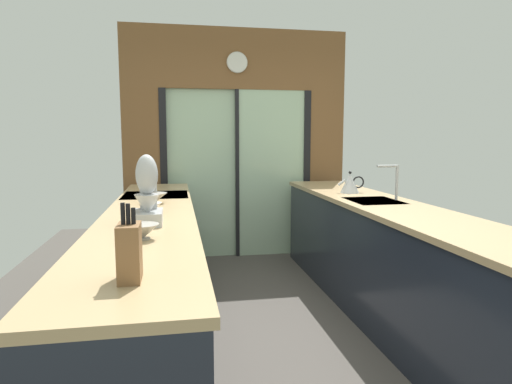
{
  "coord_description": "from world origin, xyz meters",
  "views": [
    {
      "loc": [
        -0.72,
        -2.82,
        1.44
      ],
      "look_at": [
        -0.05,
        0.84,
        0.98
      ],
      "focal_mm": 30.79,
      "sensor_mm": 36.0,
      "label": 1
    }
  ],
  "objects_px": {
    "oven_range": "(157,244)",
    "kettle": "(350,183)",
    "mixing_bowl_mid": "(151,208)",
    "stand_mixer": "(148,198)",
    "knife_block": "(129,252)",
    "mixing_bowl_near": "(143,231)",
    "mixing_bowl_far": "(155,198)"
  },
  "relations": [
    {
      "from": "mixing_bowl_far",
      "to": "stand_mixer",
      "type": "distance_m",
      "value": 0.86
    },
    {
      "from": "knife_block",
      "to": "stand_mixer",
      "type": "bearing_deg",
      "value": 90.0
    },
    {
      "from": "mixing_bowl_near",
      "to": "kettle",
      "type": "bearing_deg",
      "value": 42.33
    },
    {
      "from": "stand_mixer",
      "to": "kettle",
      "type": "distance_m",
      "value": 2.16
    },
    {
      "from": "oven_range",
      "to": "mixing_bowl_far",
      "type": "xyz_separation_m",
      "value": [
        0.02,
        -0.54,
        0.51
      ]
    },
    {
      "from": "oven_range",
      "to": "stand_mixer",
      "type": "distance_m",
      "value": 1.53
    },
    {
      "from": "mixing_bowl_far",
      "to": "knife_block",
      "type": "bearing_deg",
      "value": -90.0
    },
    {
      "from": "oven_range",
      "to": "knife_block",
      "type": "height_order",
      "value": "knife_block"
    },
    {
      "from": "mixing_bowl_mid",
      "to": "kettle",
      "type": "distance_m",
      "value": 2.0
    },
    {
      "from": "mixing_bowl_far",
      "to": "stand_mixer",
      "type": "xyz_separation_m",
      "value": [
        0.0,
        -0.85,
        0.12
      ]
    },
    {
      "from": "oven_range",
      "to": "kettle",
      "type": "bearing_deg",
      "value": -5.76
    },
    {
      "from": "oven_range",
      "to": "mixing_bowl_mid",
      "type": "bearing_deg",
      "value": -89.02
    },
    {
      "from": "oven_range",
      "to": "mixing_bowl_far",
      "type": "bearing_deg",
      "value": -88.06
    },
    {
      "from": "oven_range",
      "to": "kettle",
      "type": "height_order",
      "value": "kettle"
    },
    {
      "from": "mixing_bowl_mid",
      "to": "knife_block",
      "type": "bearing_deg",
      "value": -90.0
    },
    {
      "from": "mixing_bowl_far",
      "to": "oven_range",
      "type": "bearing_deg",
      "value": 91.94
    },
    {
      "from": "mixing_bowl_mid",
      "to": "knife_block",
      "type": "height_order",
      "value": "knife_block"
    },
    {
      "from": "oven_range",
      "to": "stand_mixer",
      "type": "height_order",
      "value": "stand_mixer"
    },
    {
      "from": "mixing_bowl_near",
      "to": "stand_mixer",
      "type": "height_order",
      "value": "stand_mixer"
    },
    {
      "from": "stand_mixer",
      "to": "oven_range",
      "type": "bearing_deg",
      "value": 90.76
    },
    {
      "from": "stand_mixer",
      "to": "kettle",
      "type": "height_order",
      "value": "stand_mixer"
    },
    {
      "from": "mixing_bowl_far",
      "to": "knife_block",
      "type": "distance_m",
      "value": 1.92
    },
    {
      "from": "mixing_bowl_near",
      "to": "stand_mixer",
      "type": "distance_m",
      "value": 0.43
    },
    {
      "from": "mixing_bowl_near",
      "to": "mixing_bowl_mid",
      "type": "relative_size",
      "value": 1.11
    },
    {
      "from": "knife_block",
      "to": "stand_mixer",
      "type": "xyz_separation_m",
      "value": [
        0.0,
        1.07,
        0.05
      ]
    },
    {
      "from": "mixing_bowl_near",
      "to": "knife_block",
      "type": "relative_size",
      "value": 0.56
    },
    {
      "from": "mixing_bowl_far",
      "to": "mixing_bowl_mid",
      "type": "bearing_deg",
      "value": -90.0
    },
    {
      "from": "mixing_bowl_mid",
      "to": "stand_mixer",
      "type": "relative_size",
      "value": 0.35
    },
    {
      "from": "knife_block",
      "to": "kettle",
      "type": "height_order",
      "value": "knife_block"
    },
    {
      "from": "oven_range",
      "to": "kettle",
      "type": "relative_size",
      "value": 3.52
    },
    {
      "from": "knife_block",
      "to": "kettle",
      "type": "xyz_separation_m",
      "value": [
        1.78,
        2.28,
        -0.02
      ]
    },
    {
      "from": "mixing_bowl_mid",
      "to": "oven_range",
      "type": "bearing_deg",
      "value": 90.98
    }
  ]
}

